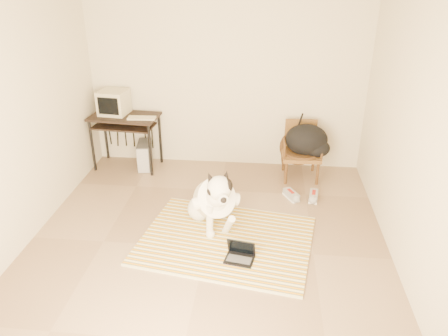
# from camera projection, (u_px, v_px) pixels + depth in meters

# --- Properties ---
(floor) EXTENTS (4.50, 4.50, 0.00)m
(floor) POSITION_uv_depth(u_px,v_px,m) (206.00, 248.00, 4.82)
(floor) COLOR #8B7055
(floor) RESTS_ON ground
(wall_back) EXTENTS (4.50, 0.00, 4.50)m
(wall_back) POSITION_uv_depth(u_px,v_px,m) (226.00, 76.00, 6.24)
(wall_back) COLOR beige
(wall_back) RESTS_ON floor
(wall_front) EXTENTS (4.50, 0.00, 4.50)m
(wall_front) POSITION_uv_depth(u_px,v_px,m) (141.00, 296.00, 2.22)
(wall_front) COLOR beige
(wall_front) RESTS_ON floor
(wall_left) EXTENTS (0.00, 4.50, 4.50)m
(wall_left) POSITION_uv_depth(u_px,v_px,m) (8.00, 127.00, 4.41)
(wall_left) COLOR beige
(wall_left) RESTS_ON floor
(wall_right) EXTENTS (0.00, 4.50, 4.50)m
(wall_right) POSITION_uv_depth(u_px,v_px,m) (417.00, 142.00, 4.05)
(wall_right) COLOR beige
(wall_right) RESTS_ON floor
(rug) EXTENTS (2.09, 1.72, 0.02)m
(rug) POSITION_uv_depth(u_px,v_px,m) (226.00, 240.00, 4.93)
(rug) COLOR orange
(rug) RESTS_ON floor
(dog) EXTENTS (0.67, 1.08, 0.86)m
(dog) POSITION_uv_depth(u_px,v_px,m) (214.00, 201.00, 5.07)
(dog) COLOR white
(dog) RESTS_ON rug
(laptop) EXTENTS (0.33, 0.27, 0.21)m
(laptop) POSITION_uv_depth(u_px,v_px,m) (240.00, 254.00, 4.59)
(laptop) COLOR black
(laptop) RESTS_ON rug
(computer_desk) EXTENTS (1.02, 0.63, 0.81)m
(computer_desk) POSITION_uv_depth(u_px,v_px,m) (125.00, 123.00, 6.38)
(computer_desk) COLOR black
(computer_desk) RESTS_ON floor
(crt_monitor) EXTENTS (0.43, 0.41, 0.35)m
(crt_monitor) POSITION_uv_depth(u_px,v_px,m) (114.00, 102.00, 6.34)
(crt_monitor) COLOR #C0B796
(crt_monitor) RESTS_ON computer_desk
(desk_keyboard) EXTENTS (0.40, 0.16, 0.03)m
(desk_keyboard) POSITION_uv_depth(u_px,v_px,m) (142.00, 118.00, 6.21)
(desk_keyboard) COLOR #C0B796
(desk_keyboard) RESTS_ON computer_desk
(pc_tower) EXTENTS (0.24, 0.45, 0.40)m
(pc_tower) POSITION_uv_depth(u_px,v_px,m) (145.00, 155.00, 6.57)
(pc_tower) COLOR #464648
(pc_tower) RESTS_ON floor
(rattan_chair) EXTENTS (0.55, 0.54, 0.80)m
(rattan_chair) POSITION_uv_depth(u_px,v_px,m) (301.00, 150.00, 6.23)
(rattan_chair) COLOR brown
(rattan_chair) RESTS_ON floor
(backpack) EXTENTS (0.62, 0.49, 0.44)m
(backpack) POSITION_uv_depth(u_px,v_px,m) (308.00, 141.00, 6.11)
(backpack) COLOR black
(backpack) RESTS_ON rattan_chair
(sneaker_left) EXTENTS (0.23, 0.30, 0.10)m
(sneaker_left) POSITION_uv_depth(u_px,v_px,m) (291.00, 195.00, 5.79)
(sneaker_left) COLOR white
(sneaker_left) RESTS_ON floor
(sneaker_right) EXTENTS (0.15, 0.29, 0.10)m
(sneaker_right) POSITION_uv_depth(u_px,v_px,m) (313.00, 196.00, 5.77)
(sneaker_right) COLOR white
(sneaker_right) RESTS_ON floor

